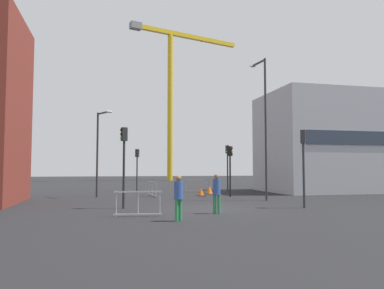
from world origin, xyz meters
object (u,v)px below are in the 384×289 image
(traffic_cone_by_barrier, at_px, (210,190))
(traffic_cone_orange, at_px, (201,192))
(streetlamp_short, at_px, (99,146))
(pedestrian_walking, at_px, (179,194))
(traffic_light_verge, at_px, (230,163))
(traffic_light_island, at_px, (227,161))
(traffic_light_near, at_px, (124,154))
(streetlamp_tall, at_px, (264,118))
(traffic_light_corner, at_px, (303,155))
(pedestrian_waiting, at_px, (217,190))
(construction_crane, at_px, (173,79))
(traffic_light_median, at_px, (137,163))

(traffic_cone_by_barrier, relative_size, traffic_cone_orange, 1.14)
(streetlamp_short, relative_size, pedestrian_walking, 3.42)
(traffic_light_verge, bearing_deg, traffic_light_island, 73.61)
(streetlamp_short, distance_m, traffic_light_near, 8.06)
(streetlamp_short, bearing_deg, traffic_light_island, 17.60)
(traffic_cone_orange, bearing_deg, streetlamp_short, 179.46)
(traffic_light_island, height_order, traffic_cone_orange, traffic_light_island)
(streetlamp_tall, xyz_separation_m, traffic_light_corner, (0.03, -4.82, -2.58))
(streetlamp_short, xyz_separation_m, pedestrian_waiting, (5.39, -11.02, -2.62))
(construction_crane, distance_m, traffic_light_island, 34.60)
(construction_crane, height_order, traffic_cone_orange, construction_crane)
(streetlamp_tall, xyz_separation_m, streetlamp_short, (-10.47, 4.90, -1.63))
(traffic_light_corner, bearing_deg, traffic_cone_orange, 107.44)
(streetlamp_short, relative_size, traffic_light_corner, 1.50)
(traffic_cone_orange, bearing_deg, traffic_light_island, 46.86)
(pedestrian_waiting, distance_m, traffic_cone_orange, 11.18)
(traffic_light_verge, bearing_deg, streetlamp_tall, -68.15)
(traffic_light_verge, xyz_separation_m, traffic_cone_by_barrier, (-0.63, 3.24, -2.14))
(traffic_light_near, bearing_deg, pedestrian_walking, -69.85)
(pedestrian_waiting, distance_m, traffic_cone_by_barrier, 12.93)
(traffic_light_island, xyz_separation_m, traffic_light_verge, (-1.51, -5.15, -0.25))
(streetlamp_short, height_order, traffic_light_near, streetlamp_short)
(traffic_light_corner, distance_m, traffic_cone_orange, 10.41)
(traffic_light_corner, relative_size, traffic_cone_orange, 6.72)
(traffic_cone_by_barrier, bearing_deg, pedestrian_waiting, -104.26)
(traffic_light_median, bearing_deg, construction_crane, 73.75)
(pedestrian_walking, distance_m, traffic_cone_orange, 13.63)
(streetlamp_short, distance_m, traffic_light_median, 7.08)
(streetlamp_short, relative_size, traffic_light_near, 1.46)
(streetlamp_tall, relative_size, pedestrian_walking, 5.20)
(traffic_light_near, xyz_separation_m, pedestrian_waiting, (4.03, -3.13, -1.73))
(traffic_light_verge, relative_size, pedestrian_waiting, 2.03)
(construction_crane, xyz_separation_m, traffic_cone_orange, (-4.07, -34.87, -16.95))
(traffic_cone_orange, bearing_deg, pedestrian_walking, -108.09)
(traffic_light_corner, distance_m, traffic_light_verge, 8.08)
(streetlamp_tall, distance_m, pedestrian_walking, 11.66)
(traffic_light_island, bearing_deg, pedestrian_walking, -114.51)
(construction_crane, height_order, traffic_cone_by_barrier, construction_crane)
(traffic_light_corner, distance_m, traffic_light_near, 9.32)
(construction_crane, distance_m, pedestrian_walking, 51.15)
(traffic_light_near, bearing_deg, streetlamp_short, 99.82)
(traffic_cone_by_barrier, bearing_deg, construction_crane, 84.91)
(construction_crane, distance_m, traffic_light_verge, 39.49)
(streetlamp_short, bearing_deg, traffic_cone_orange, -0.54)
(pedestrian_waiting, bearing_deg, traffic_cone_orange, 79.27)
(traffic_light_corner, height_order, pedestrian_walking, traffic_light_corner)
(traffic_cone_by_barrier, distance_m, traffic_cone_orange, 1.91)
(traffic_light_corner, xyz_separation_m, traffic_light_near, (-9.14, 1.83, 0.06))
(streetlamp_short, xyz_separation_m, traffic_light_corner, (10.50, -9.72, -0.95))
(traffic_light_corner, relative_size, traffic_light_near, 0.98)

